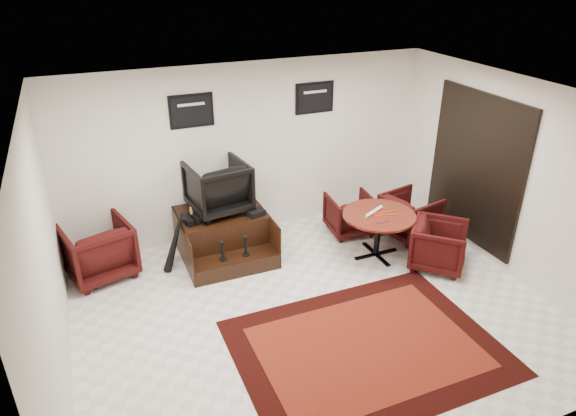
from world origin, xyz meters
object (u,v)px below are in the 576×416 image
object	(u,v)px
table_chair_corner	(439,243)
armchair_side	(98,247)
meeting_table	(379,219)
table_chair_back	(350,212)
table_chair_window	(410,213)
shine_podium	(223,235)
shine_chair	(218,185)

from	to	relation	value
table_chair_corner	armchair_side	bearing A→B (deg)	113.06
armchair_side	meeting_table	bearing A→B (deg)	150.43
table_chair_back	table_chair_corner	distance (m)	1.60
meeting_table	table_chair_window	xyz separation A→B (m)	(0.83, 0.35, -0.23)
meeting_table	table_chair_back	xyz separation A→B (m)	(-0.02, 0.83, -0.26)
shine_podium	table_chair_back	size ratio (longest dim) A/B	1.85
table_chair_window	shine_podium	bearing A→B (deg)	66.07
table_chair_window	meeting_table	bearing A→B (deg)	100.79
table_chair_back	armchair_side	bearing A→B (deg)	2.12
armchair_side	table_chair_window	xyz separation A→B (m)	(4.81, -0.73, -0.05)
shine_chair	meeting_table	bearing A→B (deg)	144.92
table_chair_window	armchair_side	bearing A→B (deg)	69.52
shine_podium	table_chair_window	size ratio (longest dim) A/B	1.68
shine_chair	table_chair_window	bearing A→B (deg)	157.89
meeting_table	table_chair_corner	xyz separation A→B (m)	(0.67, -0.62, -0.24)
table_chair_back	table_chair_window	world-z (taller)	table_chair_window
shine_podium	table_chair_window	bearing A→B (deg)	-12.07
meeting_table	table_chair_window	distance (m)	0.93
table_chair_corner	table_chair_window	bearing A→B (deg)	33.49
table_chair_back	meeting_table	bearing A→B (deg)	97.23
table_chair_back	table_chair_corner	size ratio (longest dim) A/B	0.94
meeting_table	table_chair_corner	size ratio (longest dim) A/B	1.40
shine_podium	meeting_table	xyz separation A→B (m)	(2.16, -0.99, 0.32)
shine_chair	table_chair_window	world-z (taller)	shine_chair
shine_chair	meeting_table	distance (m)	2.48
table_chair_back	shine_podium	bearing A→B (deg)	1.41
shine_chair	table_chair_corner	bearing A→B (deg)	140.85
shine_podium	table_chair_window	distance (m)	3.06
shine_podium	meeting_table	distance (m)	2.40
armchair_side	meeting_table	world-z (taller)	armchair_side
shine_chair	table_chair_window	size ratio (longest dim) A/B	1.08
shine_chair	table_chair_back	size ratio (longest dim) A/B	1.18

